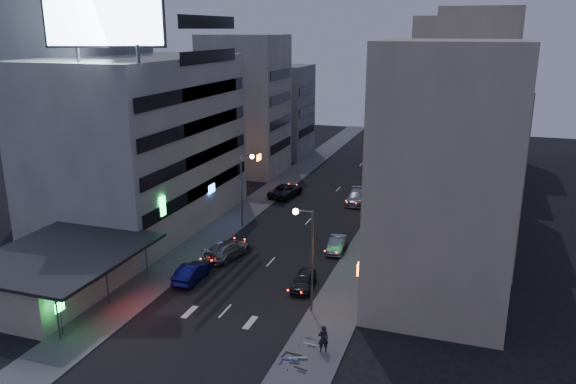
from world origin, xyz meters
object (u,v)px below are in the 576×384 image
at_px(scooter_black_b, 303,348).
at_px(parked_car_left, 286,190).
at_px(road_car_silver, 228,249).
at_px(scooter_black_a, 308,363).
at_px(parked_car_right_far, 356,197).
at_px(road_car_blue, 192,272).
at_px(scooter_silver_a, 307,349).
at_px(scooter_silver_b, 318,338).
at_px(parked_car_right_near, 304,280).
at_px(scooter_blue, 300,353).
at_px(person, 323,339).
at_px(parked_car_right_mid, 337,244).

bearing_deg(scooter_black_b, parked_car_left, 25.68).
height_order(road_car_silver, scooter_black_a, road_car_silver).
height_order(parked_car_right_far, road_car_blue, parked_car_right_far).
bearing_deg(parked_car_left, scooter_silver_a, 118.66).
bearing_deg(scooter_black_a, scooter_silver_b, 18.16).
xyz_separation_m(parked_car_left, scooter_silver_b, (13.65, -32.97, -0.20)).
relative_size(parked_car_right_near, scooter_blue, 2.26).
bearing_deg(scooter_silver_a, parked_car_left, -0.87).
bearing_deg(road_car_silver, scooter_silver_a, 143.46).
bearing_deg(scooter_silver_b, parked_car_right_far, 11.70).
bearing_deg(scooter_black_a, scooter_blue, 54.84).
bearing_deg(scooter_black_b, scooter_silver_a, -90.91).
bearing_deg(scooter_black_a, scooter_black_b, 41.41).
bearing_deg(scooter_black_a, road_car_blue, 67.41).
relative_size(parked_car_right_near, scooter_black_b, 2.26).
distance_m(road_car_blue, scooter_silver_a, 15.13).
xyz_separation_m(person, scooter_silver_b, (-0.58, 0.68, -0.46)).
height_order(parked_car_right_mid, scooter_black_a, parked_car_right_mid).
relative_size(parked_car_right_near, scooter_silver_a, 2.33).
bearing_deg(scooter_silver_b, parked_car_right_mid, 13.71).
bearing_deg(road_car_silver, road_car_blue, 94.96).
relative_size(road_car_blue, scooter_blue, 2.55).
distance_m(scooter_blue, scooter_silver_b, 2.24).
bearing_deg(person, parked_car_right_near, -92.44).
bearing_deg(parked_car_right_far, person, -84.38).
distance_m(parked_car_right_far, scooter_black_b, 34.78).
relative_size(parked_car_left, scooter_black_b, 3.25).
relative_size(parked_car_right_far, scooter_black_a, 3.27).
distance_m(parked_car_right_near, scooter_silver_b, 8.96).
distance_m(road_car_blue, scooter_black_a, 16.39).
relative_size(parked_car_right_mid, road_car_silver, 0.76).
bearing_deg(parked_car_right_mid, road_car_silver, -157.70).
height_order(scooter_silver_a, scooter_blue, scooter_blue).
distance_m(parked_car_right_mid, person, 18.07).
xyz_separation_m(person, scooter_silver_a, (-0.84, -0.90, -0.42)).
relative_size(scooter_black_b, scooter_silver_b, 1.12).
xyz_separation_m(road_car_blue, scooter_black_a, (13.28, -9.62, -0.14)).
height_order(parked_car_left, scooter_black_b, parked_car_left).
distance_m(parked_car_right_near, parked_car_right_far, 24.79).
relative_size(scooter_black_a, scooter_silver_a, 0.93).
xyz_separation_m(road_car_silver, scooter_blue, (11.75, -14.40, -0.12)).
distance_m(scooter_silver_a, scooter_silver_b, 1.61).
bearing_deg(scooter_silver_b, parked_car_right_near, 27.31).
distance_m(scooter_black_b, scooter_silver_b, 1.65).
relative_size(parked_car_right_near, parked_car_left, 0.70).
height_order(parked_car_right_far, scooter_black_a, parked_car_right_far).
relative_size(parked_car_right_far, road_car_silver, 0.97).
bearing_deg(scooter_black_b, person, -47.38).
xyz_separation_m(parked_car_left, road_car_silver, (1.37, -20.75, -0.02)).
distance_m(parked_car_right_mid, road_car_blue, 14.56).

